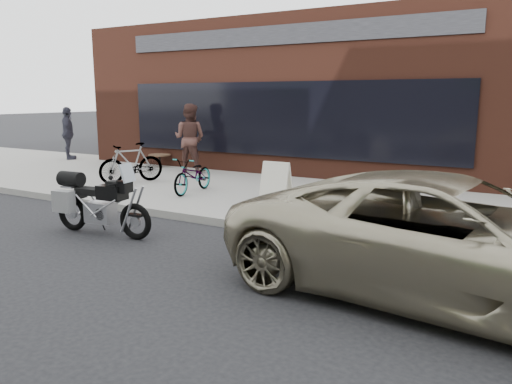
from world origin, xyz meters
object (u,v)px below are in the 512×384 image
at_px(cafe_patron_right, 68,133).
at_px(minivan, 450,240).
at_px(bicycle_front, 193,175).
at_px(sandwich_sign, 276,185).
at_px(cafe_table, 159,155).
at_px(cafe_patron_left, 190,138).
at_px(motorcycle, 95,203).
at_px(bicycle_rear, 131,163).

bearing_deg(cafe_patron_right, minivan, -159.94).
xyz_separation_m(bicycle_front, cafe_patron_right, (-7.50, 2.81, 0.50)).
distance_m(minivan, sandwich_sign, 4.57).
distance_m(minivan, cafe_table, 11.29).
height_order(cafe_table, cafe_patron_left, cafe_patron_left).
relative_size(motorcycle, cafe_patron_right, 1.09).
height_order(minivan, cafe_patron_left, cafe_patron_left).
bearing_deg(bicycle_rear, cafe_table, 142.14).
height_order(bicycle_front, cafe_patron_right, cafe_patron_right).
bearing_deg(minivan, motorcycle, 96.41).
bearing_deg(sandwich_sign, bicycle_rear, 170.05).
relative_size(cafe_patron_left, cafe_patron_right, 1.08).
xyz_separation_m(motorcycle, cafe_patron_left, (-2.37, 5.73, 0.59)).
height_order(motorcycle, cafe_table, motorcycle).
bearing_deg(cafe_patron_right, bicycle_rear, -161.31).
xyz_separation_m(bicycle_front, bicycle_rear, (-2.16, 0.28, 0.10)).
relative_size(bicycle_front, bicycle_rear, 0.92).
distance_m(minivan, bicycle_front, 6.80).
bearing_deg(cafe_table, motorcycle, -57.72).
distance_m(motorcycle, cafe_table, 7.25).
distance_m(motorcycle, bicycle_rear, 4.32).
height_order(motorcycle, cafe_patron_left, cafe_patron_left).
bearing_deg(bicycle_rear, bicycle_front, 17.61).
distance_m(bicycle_rear, cafe_patron_left, 2.28).
xyz_separation_m(bicycle_front, sandwich_sign, (2.35, -0.44, 0.05)).
xyz_separation_m(motorcycle, bicycle_rear, (-2.53, 3.50, 0.11)).
bearing_deg(sandwich_sign, cafe_patron_right, 160.89).
relative_size(bicycle_rear, sandwich_sign, 1.85).
xyz_separation_m(minivan, bicycle_rear, (-8.16, 3.47, -0.06)).
bearing_deg(bicycle_front, motorcycle, -89.50).
bearing_deg(cafe_table, minivan, -32.70).
xyz_separation_m(minivan, cafe_patron_right, (-13.50, 6.00, 0.34)).
height_order(bicycle_rear, cafe_patron_left, cafe_patron_left).
bearing_deg(sandwich_sign, cafe_table, 149.35).
height_order(bicycle_front, sandwich_sign, sandwich_sign).
distance_m(sandwich_sign, cafe_patron_right, 10.38).
relative_size(minivan, cafe_table, 7.55).
height_order(bicycle_rear, sandwich_sign, bicycle_rear).
relative_size(minivan, sandwich_sign, 5.68).
relative_size(bicycle_rear, cafe_patron_right, 0.92).
bearing_deg(minivan, cafe_patron_right, 72.12).
height_order(minivan, bicycle_front, minivan).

